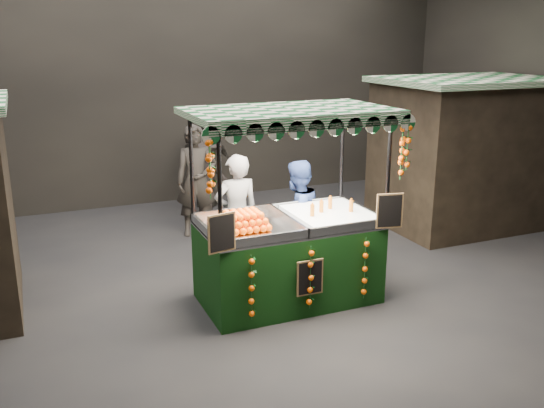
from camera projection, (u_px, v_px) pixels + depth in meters
name	position (u px, v px, depth m)	size (l,w,h in m)	color
ground	(267.00, 293.00, 7.84)	(12.00, 12.00, 0.00)	black
market_hall	(267.00, 28.00, 6.91)	(12.10, 10.10, 5.05)	black
neighbour_stall_right	(465.00, 152.00, 10.45)	(3.00, 2.20, 2.60)	black
juice_stall	(290.00, 244.00, 7.44)	(2.54, 1.49, 2.46)	black
vendor_grey	(237.00, 215.00, 8.27)	(0.64, 0.43, 1.74)	slate
vendor_blue	(297.00, 217.00, 8.34)	(0.97, 0.88, 1.64)	navy
shopper_0	(197.00, 181.00, 9.91)	(0.77, 0.59, 1.89)	#2E2925
shopper_1	(401.00, 183.00, 10.45)	(0.96, 0.96, 1.57)	black
shopper_2	(206.00, 162.00, 11.60)	(1.12, 0.94, 1.80)	black
shopper_3	(207.00, 175.00, 11.08)	(1.13, 0.93, 1.53)	black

